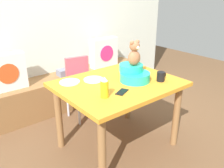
# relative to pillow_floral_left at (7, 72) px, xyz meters

# --- Properties ---
(ground_plane) EXTENTS (8.00, 8.00, 0.00)m
(ground_plane) POSITION_rel_pillow_floral_left_xyz_m (0.72, -1.19, -0.68)
(ground_plane) COLOR brown
(back_wall) EXTENTS (4.40, 0.10, 2.60)m
(back_wall) POSITION_rel_pillow_floral_left_xyz_m (0.72, 0.29, 0.62)
(back_wall) COLOR silver
(back_wall) RESTS_ON ground_plane
(window_bench) EXTENTS (2.60, 0.44, 0.46)m
(window_bench) POSITION_rel_pillow_floral_left_xyz_m (0.72, 0.02, -0.45)
(window_bench) COLOR olive
(window_bench) RESTS_ON ground_plane
(pillow_floral_left) EXTENTS (0.44, 0.15, 0.44)m
(pillow_floral_left) POSITION_rel_pillow_floral_left_xyz_m (0.00, 0.00, 0.00)
(pillow_floral_left) COLOR white
(pillow_floral_left) RESTS_ON window_bench
(pillow_floral_right) EXTENTS (0.44, 0.15, 0.44)m
(pillow_floral_right) POSITION_rel_pillow_floral_left_xyz_m (1.45, 0.00, 0.00)
(pillow_floral_right) COLOR white
(pillow_floral_right) RESTS_ON window_bench
(book_stack) EXTENTS (0.20, 0.14, 0.09)m
(book_stack) POSITION_rel_pillow_floral_left_xyz_m (0.77, 0.02, -0.18)
(book_stack) COLOR slate
(book_stack) RESTS_ON window_bench
(dining_table) EXTENTS (1.16, 0.93, 0.74)m
(dining_table) POSITION_rel_pillow_floral_left_xyz_m (0.72, -1.19, -0.05)
(dining_table) COLOR orange
(dining_table) RESTS_ON ground_plane
(highchair) EXTENTS (0.39, 0.50, 0.79)m
(highchair) POSITION_rel_pillow_floral_left_xyz_m (0.76, -0.42, -0.16)
(highchair) COLOR #D84C59
(highchair) RESTS_ON ground_plane
(infant_seat_teal) EXTENTS (0.30, 0.33, 0.16)m
(infant_seat_teal) POSITION_rel_pillow_floral_left_xyz_m (0.87, -1.25, 0.13)
(infant_seat_teal) COLOR #20C1A0
(infant_seat_teal) RESTS_ON dining_table
(teddy_bear) EXTENTS (0.13, 0.12, 0.25)m
(teddy_bear) POSITION_rel_pillow_floral_left_xyz_m (0.87, -1.25, 0.34)
(teddy_bear) COLOR #9B6342
(teddy_bear) RESTS_ON infant_seat_teal
(ketchup_bottle) EXTENTS (0.07, 0.07, 0.18)m
(ketchup_bottle) POSITION_rel_pillow_floral_left_xyz_m (0.40, -1.38, 0.15)
(ketchup_bottle) COLOR gold
(ketchup_bottle) RESTS_ON dining_table
(coffee_mug) EXTENTS (0.12, 0.08, 0.09)m
(coffee_mug) POSITION_rel_pillow_floral_left_xyz_m (1.07, -1.43, 0.11)
(coffee_mug) COLOR black
(coffee_mug) RESTS_ON dining_table
(dinner_plate_near) EXTENTS (0.20, 0.20, 0.01)m
(dinner_plate_near) POSITION_rel_pillow_floral_left_xyz_m (0.34, -0.90, 0.07)
(dinner_plate_near) COLOR white
(dinner_plate_near) RESTS_ON dining_table
(dinner_plate_far) EXTENTS (0.20, 0.20, 0.01)m
(dinner_plate_far) POSITION_rel_pillow_floral_left_xyz_m (0.56, -0.99, 0.07)
(dinner_plate_far) COLOR white
(dinner_plate_far) RESTS_ON dining_table
(cell_phone) EXTENTS (0.16, 0.12, 0.01)m
(cell_phone) POSITION_rel_pillow_floral_left_xyz_m (0.59, -1.40, 0.06)
(cell_phone) COLOR black
(cell_phone) RESTS_ON dining_table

